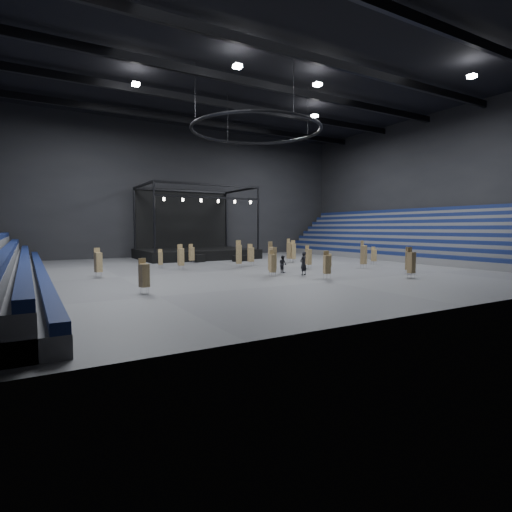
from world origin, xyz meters
TOP-DOWN VIEW (x-y plane):
  - floor at (0.00, 0.00)m, footprint 50.00×50.00m
  - ceiling at (0.00, 0.00)m, footprint 50.00×42.00m
  - wall_back at (0.00, 21.00)m, footprint 50.00×0.20m
  - wall_front at (0.00, -21.00)m, footprint 50.00×0.20m
  - wall_right at (25.00, 0.00)m, footprint 0.20×42.00m
  - bleachers_right at (22.94, 0.00)m, footprint 7.20×40.00m
  - stage at (0.00, 16.24)m, footprint 14.00×10.00m
  - truss_ring at (-0.00, 0.00)m, footprint 12.30×12.30m
  - roof_girders at (0.00, -0.00)m, footprint 49.00×30.35m
  - floodlights at (0.00, -4.00)m, footprint 28.60×16.60m
  - flight_case_left at (-1.82, 9.83)m, footprint 1.47×1.06m
  - flight_case_mid at (2.29, 8.37)m, footprint 1.09×0.56m
  - flight_case_right at (3.27, 8.61)m, footprint 1.11×0.67m
  - chair_stack_0 at (-6.46, 2.82)m, footprint 0.50×0.50m
  - chair_stack_1 at (9.42, -4.55)m, footprint 0.57×0.57m
  - chair_stack_2 at (1.10, -9.01)m, footprint 0.57×0.57m
  - chair_stack_3 at (9.11, -10.05)m, footprint 0.55×0.55m
  - chair_stack_4 at (-0.95, 1.72)m, footprint 0.62×0.62m
  - chair_stack_5 at (-1.34, -5.00)m, footprint 0.66×0.66m
  - chair_stack_6 at (4.50, -2.23)m, footprint 0.50×0.50m
  - chair_stack_7 at (7.26, 4.13)m, footprint 0.63×0.63m
  - chair_stack_8 at (-14.00, 0.74)m, footprint 0.59×0.59m
  - chair_stack_9 at (1.07, 2.94)m, footprint 0.61×0.61m
  - chair_stack_10 at (-1.82, -5.80)m, footprint 0.45×0.45m
  - chair_stack_11 at (-7.70, 5.15)m, footprint 0.48×0.48m
  - chair_stack_12 at (6.94, 4.38)m, footprint 0.70×0.70m
  - chair_stack_13 at (5.20, -4.35)m, footprint 0.53×0.53m
  - chair_stack_14 at (-12.93, -9.16)m, footprint 0.60×0.60m
  - chair_stack_15 at (7.05, -11.99)m, footprint 0.48×0.48m
  - chair_stack_16 at (-3.43, 8.01)m, footprint 0.51×0.51m
  - chair_stack_17 at (13.16, -2.32)m, footprint 0.58×0.58m
  - man_center at (0.90, -6.27)m, footprint 0.81×0.65m
  - crew_member at (0.46, -3.87)m, footprint 0.57×0.73m

SIDE VIEW (x-z plane):
  - floor at x=0.00m, z-range 0.00..0.00m
  - flight_case_right at x=3.27m, z-range 0.00..0.69m
  - flight_case_mid at x=2.29m, z-range 0.00..0.72m
  - flight_case_left at x=-1.82m, z-range 0.00..0.88m
  - crew_member at x=0.46m, z-range 0.00..1.50m
  - chair_stack_13 at x=5.20m, z-range 0.06..1.88m
  - man_center at x=0.90m, z-range 0.00..1.95m
  - chair_stack_11 at x=-7.70m, z-range 0.06..1.93m
  - chair_stack_17 at x=13.16m, z-range 0.07..1.98m
  - chair_stack_10 at x=-1.82m, z-range 0.04..2.17m
  - chair_stack_2 at x=1.10m, z-range 0.06..2.19m
  - chair_stack_14 at x=-12.93m, z-range 0.08..2.18m
  - chair_stack_16 at x=-3.43m, z-range 0.07..2.24m
  - chair_stack_6 at x=4.50m, z-range 0.05..2.29m
  - chair_stack_3 at x=9.11m, z-range 0.03..2.32m
  - chair_stack_9 at x=1.07m, z-range 0.08..2.35m
  - chair_stack_8 at x=-14.00m, z-range 0.06..2.38m
  - chair_stack_15 at x=7.05m, z-range 0.04..2.46m
  - chair_stack_0 at x=-6.46m, z-range 0.05..2.45m
  - chair_stack_7 at x=7.26m, z-range 0.04..2.55m
  - chair_stack_1 at x=9.42m, z-range 0.02..2.70m
  - chair_stack_4 at x=-0.95m, z-range 0.03..2.73m
  - chair_stack_12 at x=6.94m, z-range 0.05..2.74m
  - chair_stack_5 at x=-1.34m, z-range 0.03..2.81m
  - stage at x=0.00m, z-range -3.15..6.05m
  - bleachers_right at x=22.94m, z-range -1.47..4.93m
  - wall_back at x=0.00m, z-range 0.00..18.00m
  - wall_front at x=0.00m, z-range 0.00..18.00m
  - wall_right at x=25.00m, z-range 0.00..18.00m
  - truss_ring at x=0.00m, z-range 10.43..15.58m
  - floodlights at x=0.00m, z-range 16.48..16.73m
  - roof_girders at x=0.00m, z-range 16.85..17.55m
  - ceiling at x=0.00m, z-range 17.90..18.10m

